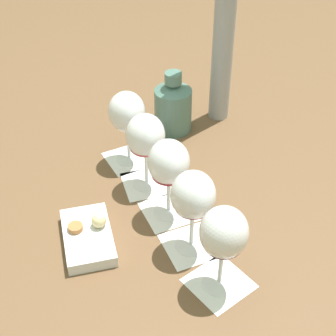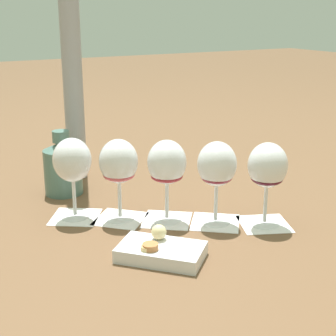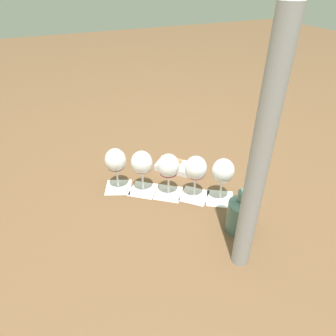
% 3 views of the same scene
% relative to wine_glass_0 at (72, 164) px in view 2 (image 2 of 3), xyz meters
% --- Properties ---
extents(ground_plane, '(8.00, 8.00, 0.00)m').
position_rel_wine_glass_0_xyz_m(ground_plane, '(0.18, -0.12, -0.13)').
color(ground_plane, brown).
extents(tasting_card_0, '(0.15, 0.15, 0.00)m').
position_rel_wine_glass_0_xyz_m(tasting_card_0, '(0.00, 0.00, -0.13)').
color(tasting_card_0, white).
rests_on(tasting_card_0, ground_plane).
extents(tasting_card_1, '(0.15, 0.15, 0.00)m').
position_rel_wine_glass_0_xyz_m(tasting_card_1, '(0.09, -0.06, -0.13)').
color(tasting_card_1, white).
rests_on(tasting_card_1, ground_plane).
extents(tasting_card_2, '(0.15, 0.15, 0.00)m').
position_rel_wine_glass_0_xyz_m(tasting_card_2, '(0.18, -0.13, -0.13)').
color(tasting_card_2, white).
rests_on(tasting_card_2, ground_plane).
extents(tasting_card_3, '(0.15, 0.15, 0.00)m').
position_rel_wine_glass_0_xyz_m(tasting_card_3, '(0.27, -0.19, -0.13)').
color(tasting_card_3, white).
rests_on(tasting_card_3, ground_plane).
extents(tasting_card_4, '(0.14, 0.14, 0.00)m').
position_rel_wine_glass_0_xyz_m(tasting_card_4, '(0.36, -0.25, -0.13)').
color(tasting_card_4, white).
rests_on(tasting_card_4, ground_plane).
extents(wine_glass_0, '(0.09, 0.09, 0.19)m').
position_rel_wine_glass_0_xyz_m(wine_glass_0, '(0.00, 0.00, 0.00)').
color(wine_glass_0, white).
rests_on(wine_glass_0, tasting_card_0).
extents(wine_glass_1, '(0.09, 0.09, 0.19)m').
position_rel_wine_glass_0_xyz_m(wine_glass_1, '(0.09, -0.06, 0.00)').
color(wine_glass_1, white).
rests_on(wine_glass_1, tasting_card_1).
extents(wine_glass_2, '(0.09, 0.09, 0.19)m').
position_rel_wine_glass_0_xyz_m(wine_glass_2, '(0.18, -0.13, 0.00)').
color(wine_glass_2, white).
rests_on(wine_glass_2, tasting_card_2).
extents(wine_glass_3, '(0.09, 0.09, 0.19)m').
position_rel_wine_glass_0_xyz_m(wine_glass_3, '(0.27, -0.19, -0.00)').
color(wine_glass_3, white).
rests_on(wine_glass_3, tasting_card_3).
extents(wine_glass_4, '(0.09, 0.09, 0.19)m').
position_rel_wine_glass_0_xyz_m(wine_glass_4, '(0.36, -0.25, -0.00)').
color(wine_glass_4, white).
rests_on(wine_glass_4, tasting_card_4).
extents(ceramic_vase, '(0.10, 0.10, 0.17)m').
position_rel_wine_glass_0_xyz_m(ceramic_vase, '(0.03, 0.17, -0.06)').
color(ceramic_vase, '#4C7066').
rests_on(ceramic_vase, ground_plane).
extents(snack_dish, '(0.18, 0.19, 0.06)m').
position_rel_wine_glass_0_xyz_m(snack_dish, '(0.08, -0.28, -0.12)').
color(snack_dish, silver).
rests_on(snack_dish, ground_plane).
extents(umbrella_pole, '(0.05, 0.05, 0.75)m').
position_rel_wine_glass_0_xyz_m(umbrella_pole, '(0.11, 0.29, 0.24)').
color(umbrella_pole, '#99999E').
rests_on(umbrella_pole, ground_plane).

